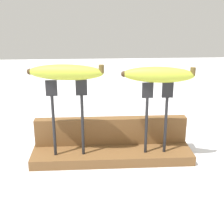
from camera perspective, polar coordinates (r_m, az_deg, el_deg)
ground_plane at (r=0.81m, az=-0.00°, el=-8.30°), size 3.00×3.00×0.00m
wooden_board at (r=0.81m, az=-0.00°, el=-7.54°), size 0.40×0.11×0.02m
board_backstop at (r=0.82m, az=-0.18°, el=-3.36°), size 0.39×0.03×0.07m
fork_stand_left at (r=0.74m, az=-7.96°, el=0.12°), size 0.09×0.01×0.18m
fork_stand_right at (r=0.76m, az=7.99°, el=0.09°), size 0.07×0.01×0.18m
banana_raised_left at (r=0.72m, az=-8.30°, el=7.06°), size 0.18×0.06×0.04m
banana_raised_right at (r=0.73m, az=8.30°, el=6.64°), size 0.17×0.06×0.04m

